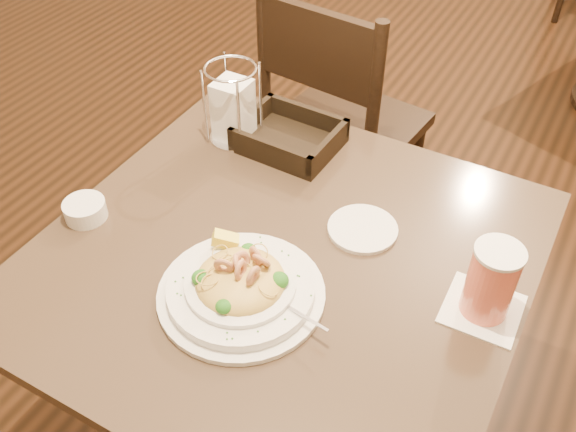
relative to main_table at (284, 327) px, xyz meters
The scene contains 8 objects.
main_table is the anchor object (origin of this frame).
dining_chair_near 0.80m from the main_table, 107.44° to the left, with size 0.46×0.46×0.93m.
pasta_bowl 0.29m from the main_table, 95.39° to the right, with size 0.34×0.30×0.10m.
drink_glass 0.49m from the main_table, ahead, with size 0.13×0.13×0.15m.
bread_basket 0.43m from the main_table, 117.15° to the left, with size 0.22×0.19×0.06m.
napkin_caddy 0.50m from the main_table, 136.20° to the left, with size 0.12×0.12×0.19m.
side_plate 0.29m from the main_table, 50.37° to the left, with size 0.14×0.14×0.01m, color white.
butter_ramekin 0.48m from the main_table, 165.04° to the right, with size 0.09×0.09×0.04m, color white.
Camera 1 is at (0.43, -0.74, 1.62)m, focal length 40.00 mm.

